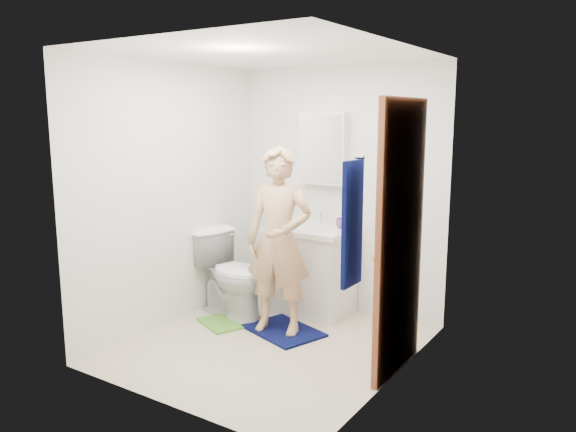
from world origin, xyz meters
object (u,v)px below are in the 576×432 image
object	(u,v)px
soap_dispenser	(282,216)
toilet	(232,274)
medicine_cabinet	(324,149)
toothbrush_cup	(342,223)
man	(279,241)
towel	(352,224)
vanity_cabinet	(311,272)

from	to	relation	value
soap_dispenser	toilet	bearing A→B (deg)	-122.72
medicine_cabinet	toothbrush_cup	xyz separation A→B (m)	(0.26, -0.09, -0.70)
toothbrush_cup	man	bearing A→B (deg)	-105.20
medicine_cabinet	towel	bearing A→B (deg)	-55.39
vanity_cabinet	towel	world-z (taller)	towel
toothbrush_cup	man	size ratio (longest dim) A/B	0.07
soap_dispenser	man	distance (m)	0.68
medicine_cabinet	man	distance (m)	1.15
vanity_cabinet	soap_dispenser	distance (m)	0.63
soap_dispenser	man	size ratio (longest dim) A/B	0.12
toilet	soap_dispenser	xyz separation A→B (m)	(0.28, 0.44, 0.53)
toothbrush_cup	medicine_cabinet	bearing A→B (deg)	160.44
vanity_cabinet	soap_dispenser	bearing A→B (deg)	-166.58
vanity_cabinet	soap_dispenser	size ratio (longest dim) A/B	4.20
toilet	man	world-z (taller)	man
vanity_cabinet	man	xyz separation A→B (m)	(0.05, -0.64, 0.44)
man	medicine_cabinet	bearing A→B (deg)	80.67
vanity_cabinet	toilet	xyz separation A→B (m)	(-0.58, -0.51, 0.02)
toothbrush_cup	man	xyz separation A→B (m)	(-0.21, -0.78, -0.05)
towel	soap_dispenser	distance (m)	2.07
towel	toothbrush_cup	distance (m)	1.89
toilet	toothbrush_cup	size ratio (longest dim) A/B	7.00
man	toilet	bearing A→B (deg)	155.48
towel	toilet	size ratio (longest dim) A/B	0.96
vanity_cabinet	soap_dispenser	world-z (taller)	soap_dispenser
soap_dispenser	man	bearing A→B (deg)	-58.36
medicine_cabinet	toilet	world-z (taller)	medicine_cabinet
vanity_cabinet	man	distance (m)	0.78
towel	man	distance (m)	1.46
soap_dispenser	medicine_cabinet	bearing A→B (deg)	44.67
towel	toilet	world-z (taller)	towel
toothbrush_cup	vanity_cabinet	bearing A→B (deg)	-153.47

